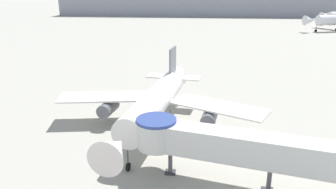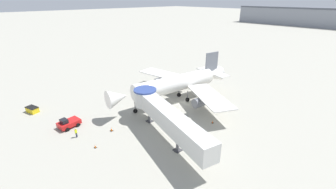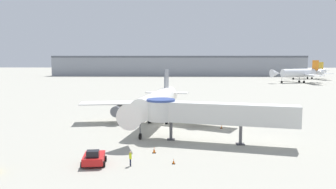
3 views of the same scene
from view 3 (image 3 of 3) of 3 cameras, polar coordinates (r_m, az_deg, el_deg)
ground_plane at (r=57.57m, az=-0.76°, el=-5.44°), size 800.00×800.00×0.00m
main_airplane at (r=56.99m, az=-2.15°, el=-1.43°), size 29.18×28.31×9.56m
jet_bridge at (r=45.80m, az=7.19°, el=-3.16°), size 20.69×7.82×5.88m
pushback_tug_red at (r=37.52m, az=-12.80°, el=-10.73°), size 2.92×3.83×1.81m
traffic_cone_near_nose at (r=41.18m, az=-2.43°, el=-9.64°), size 0.46×0.46×0.76m
traffic_cone_apron_front at (r=37.08m, az=0.98°, el=-11.56°), size 0.36×0.36×0.61m
traffic_cone_starboard_wing at (r=55.94m, az=9.27°, el=-5.56°), size 0.36×0.36×0.60m
ground_crew_marshaller at (r=36.36m, az=-6.57°, el=-10.84°), size 0.31×0.37×1.68m
background_jet_gold_tail at (r=208.33m, az=23.13°, el=3.68°), size 28.94×28.95×9.89m
background_jet_orange_tail at (r=173.07m, az=21.85°, el=3.50°), size 27.81×29.19×11.09m
terminal_building at (r=231.39m, az=1.78°, el=5.01°), size 173.04×19.87×13.88m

